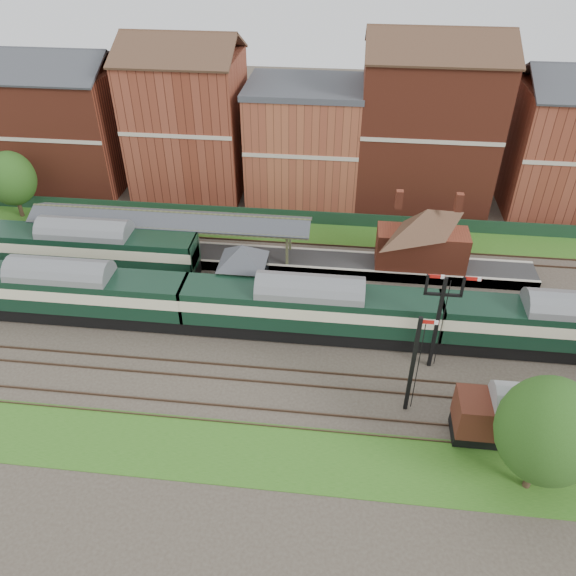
# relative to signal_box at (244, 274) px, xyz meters

# --- Properties ---
(ground) EXTENTS (160.00, 160.00, 0.00)m
(ground) POSITION_rel_signal_box_xyz_m (3.00, -3.25, -3.19)
(ground) COLOR #473D33
(ground) RESTS_ON ground
(grass_back) EXTENTS (90.00, 4.50, 0.06)m
(grass_back) POSITION_rel_signal_box_xyz_m (3.00, 12.75, -3.16)
(grass_back) COLOR #2D6619
(grass_back) RESTS_ON ground
(grass_front) EXTENTS (90.00, 5.00, 0.06)m
(grass_front) POSITION_rel_signal_box_xyz_m (3.00, -15.25, -3.16)
(grass_front) COLOR #2D6619
(grass_front) RESTS_ON ground
(fence) EXTENTS (90.00, 0.12, 1.50)m
(fence) POSITION_rel_signal_box_xyz_m (3.00, 14.75, -2.44)
(fence) COLOR #193823
(fence) RESTS_ON ground
(platform) EXTENTS (55.00, 3.40, 1.00)m
(platform) POSITION_rel_signal_box_xyz_m (-2.00, 6.50, -2.69)
(platform) COLOR #2D2D2D
(platform) RESTS_ON ground
(signal_box) EXTENTS (5.40, 5.40, 6.00)m
(signal_box) POSITION_rel_signal_box_xyz_m (0.00, 0.00, 0.00)
(signal_box) COLOR #637452
(signal_box) RESTS_ON ground
(brick_hut) EXTENTS (3.20, 2.64, 2.94)m
(brick_hut) POSITION_rel_signal_box_xyz_m (8.00, 0.00, -2.00)
(brick_hut) COLOR maroon
(brick_hut) RESTS_ON ground
(station_building) EXTENTS (8.10, 8.10, 5.90)m
(station_building) POSITION_rel_signal_box_xyz_m (15.00, 6.50, 0.76)
(station_building) COLOR brown
(station_building) RESTS_ON platform
(canopy) EXTENTS (26.00, 3.89, 4.08)m
(canopy) POSITION_rel_signal_box_xyz_m (-8.00, 6.50, 1.39)
(canopy) COLOR #4C4D30
(canopy) RESTS_ON platform
(semaphore_bracket) EXTENTS (3.60, 0.25, 8.18)m
(semaphore_bracket) POSITION_rel_signal_box_xyz_m (15.04, -5.75, 1.44)
(semaphore_bracket) COLOR black
(semaphore_bracket) RESTS_ON ground
(semaphore_siding) EXTENTS (1.23, 0.25, 8.00)m
(semaphore_siding) POSITION_rel_signal_box_xyz_m (13.02, -10.25, 0.96)
(semaphore_siding) COLOR black
(semaphore_siding) RESTS_ON ground
(town_backdrop) EXTENTS (69.00, 10.00, 16.00)m
(town_backdrop) POSITION_rel_signal_box_xyz_m (2.82, 21.75, 3.81)
(town_backdrop) COLOR brown
(town_backdrop) RESTS_ON ground
(dmu_train) EXTENTS (59.44, 3.12, 4.57)m
(dmu_train) POSITION_rel_signal_box_xyz_m (5.75, -3.25, -0.54)
(dmu_train) COLOR black
(dmu_train) RESTS_ON ground
(platform_railcar) EXTENTS (19.71, 3.10, 4.54)m
(platform_railcar) POSITION_rel_signal_box_xyz_m (-14.78, 3.25, -0.55)
(platform_railcar) COLOR black
(platform_railcar) RESTS_ON ground
(goods_van_a) EXTENTS (6.03, 2.61, 3.66)m
(goods_van_a) POSITION_rel_signal_box_xyz_m (18.80, -12.25, -1.11)
(goods_van_a) COLOR black
(goods_van_a) RESTS_ON ground
(tree_far) EXTENTS (5.67, 5.67, 8.27)m
(tree_far) POSITION_rel_signal_box_xyz_m (19.86, -15.70, 1.81)
(tree_far) COLOR #382619
(tree_far) RESTS_ON ground
(tree_back) EXTENTS (5.01, 5.01, 7.32)m
(tree_back) POSITION_rel_signal_box_xyz_m (-26.83, 12.83, 1.24)
(tree_back) COLOR #382619
(tree_back) RESTS_ON ground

